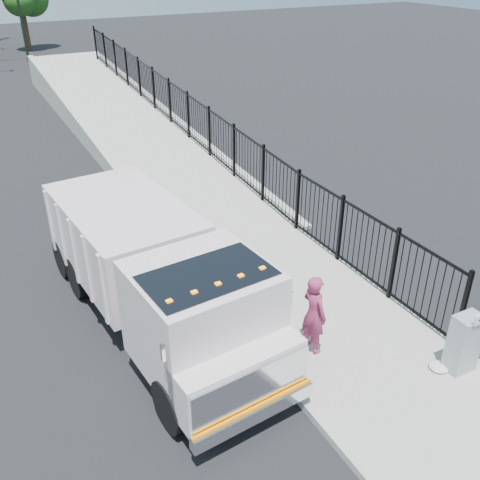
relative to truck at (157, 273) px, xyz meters
name	(u,v)px	position (x,y,z in m)	size (l,w,h in m)	color
ground	(258,347)	(1.57, -1.54, -1.45)	(120.00, 120.00, 0.00)	black
sidewalk	(394,374)	(3.50, -3.54, -1.39)	(3.55, 12.00, 0.12)	#9E998E
curb	(312,408)	(1.57, -3.54, -1.37)	(0.30, 12.00, 0.16)	#ADAAA3
ramp	(127,130)	(3.70, 14.46, -1.45)	(3.95, 24.00, 1.70)	#9E998E
iron_fence	(189,130)	(5.12, 10.46, -0.55)	(0.10, 28.00, 1.80)	black
truck	(157,273)	(0.00, 0.00, 0.00)	(3.11, 7.72, 2.58)	black
worker	(314,314)	(2.46, -2.20, -0.46)	(0.63, 0.42, 1.74)	#972D55
utility_cabinet	(464,343)	(4.67, -4.05, -0.70)	(0.55, 0.40, 1.25)	gray
debris	(439,367)	(4.33, -3.88, -1.28)	(0.39, 0.39, 0.10)	silver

